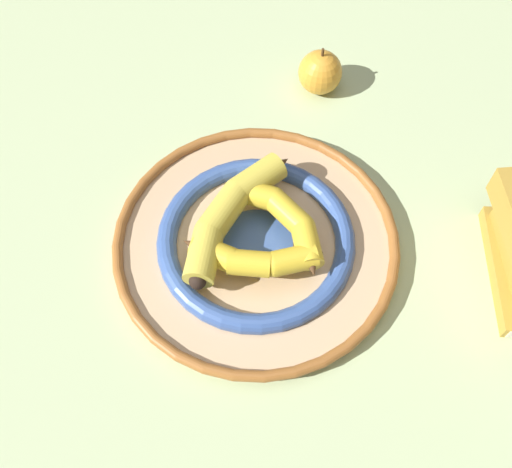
{
  "coord_description": "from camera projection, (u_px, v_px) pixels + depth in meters",
  "views": [
    {
      "loc": [
        0.37,
        -0.07,
        0.67
      ],
      "look_at": [
        0.02,
        0.02,
        0.03
      ],
      "focal_mm": 42.0,
      "sensor_mm": 36.0,
      "label": 1
    }
  ],
  "objects": [
    {
      "name": "banana_c",
      "position": [
        251.0,
        258.0,
        0.7
      ],
      "size": [
        0.08,
        0.16,
        0.03
      ],
      "rotation": [
        0.0,
        0.0,
        7.51
      ],
      "color": "gold",
      "rests_on": "decorative_bowl"
    },
    {
      "name": "banana_a",
      "position": [
        285.0,
        218.0,
        0.73
      ],
      "size": [
        0.16,
        0.09,
        0.03
      ],
      "rotation": [
        0.0,
        0.0,
        3.61
      ],
      "color": "gold",
      "rests_on": "decorative_bowl"
    },
    {
      "name": "apple",
      "position": [
        320.0,
        72.0,
        0.87
      ],
      "size": [
        0.06,
        0.06,
        0.08
      ],
      "color": "gold",
      "rests_on": "ground_plane"
    },
    {
      "name": "decorative_bowl",
      "position": [
        256.0,
        242.0,
        0.75
      ],
      "size": [
        0.36,
        0.36,
        0.03
      ],
      "color": "tan",
      "rests_on": "ground_plane"
    },
    {
      "name": "ground_plane",
      "position": [
        238.0,
        239.0,
        0.77
      ],
      "size": [
        2.8,
        2.8,
        0.0
      ],
      "primitive_type": "plane",
      "color": "#B2C693"
    },
    {
      "name": "banana_b",
      "position": [
        230.0,
        212.0,
        0.73
      ],
      "size": [
        0.17,
        0.17,
        0.04
      ],
      "rotation": [
        0.0,
        0.0,
        5.51
      ],
      "color": "gold",
      "rests_on": "decorative_bowl"
    }
  ]
}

